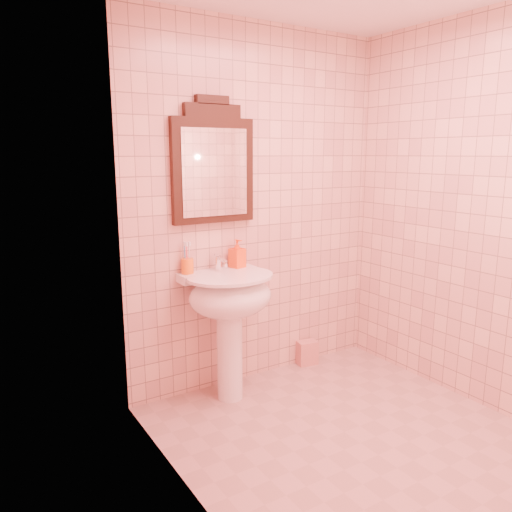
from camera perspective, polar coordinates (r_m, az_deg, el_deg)
floor at (r=3.12m, az=11.85°, el=-20.18°), size 2.20×2.20×0.00m
back_wall at (r=3.54m, az=0.23°, el=5.43°), size 2.00×0.02×2.50m
pedestal_sink at (r=3.28m, az=-3.01°, el=-5.58°), size 0.58×0.58×0.86m
faucet at (r=3.33m, az=-4.21°, el=-0.74°), size 0.04×0.16×0.11m
mirror at (r=3.32m, az=-4.91°, el=10.30°), size 0.58×0.06×0.81m
toothbrush_cup at (r=3.28m, az=-7.83°, el=-1.12°), size 0.08×0.08×0.19m
soap_dispenser at (r=3.42m, az=-2.16°, el=0.28°), size 0.11×0.11×0.20m
towel at (r=4.02m, az=5.85°, el=-10.92°), size 0.17×0.13×0.19m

